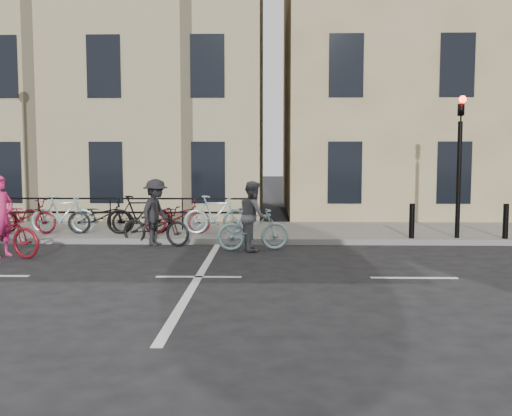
{
  "coord_description": "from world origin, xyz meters",
  "views": [
    {
      "loc": [
        1.32,
        -10.45,
        2.21
      ],
      "look_at": [
        1.02,
        2.28,
        1.1
      ],
      "focal_mm": 40.0,
      "sensor_mm": 36.0,
      "label": 1
    }
  ],
  "objects_px": {
    "cyclist_grey": "(253,222)",
    "cyclist_pink": "(2,229)",
    "traffic_light": "(460,149)",
    "cyclist_dark": "(156,219)"
  },
  "relations": [
    {
      "from": "cyclist_grey",
      "to": "cyclist_pink",
      "type": "bearing_deg",
      "value": 89.31
    },
    {
      "from": "traffic_light",
      "to": "cyclist_pink",
      "type": "height_order",
      "value": "traffic_light"
    },
    {
      "from": "traffic_light",
      "to": "cyclist_grey",
      "type": "distance_m",
      "value": 5.69
    },
    {
      "from": "cyclist_pink",
      "to": "cyclist_grey",
      "type": "bearing_deg",
      "value": -61.1
    },
    {
      "from": "traffic_light",
      "to": "cyclist_grey",
      "type": "height_order",
      "value": "traffic_light"
    },
    {
      "from": "cyclist_pink",
      "to": "cyclist_dark",
      "type": "bearing_deg",
      "value": -41.45
    },
    {
      "from": "traffic_light",
      "to": "cyclist_pink",
      "type": "bearing_deg",
      "value": -168.38
    },
    {
      "from": "cyclist_pink",
      "to": "cyclist_grey",
      "type": "xyz_separation_m",
      "value": [
        5.63,
        1.02,
        0.04
      ]
    },
    {
      "from": "cyclist_dark",
      "to": "cyclist_grey",
      "type": "bearing_deg",
      "value": -88.42
    },
    {
      "from": "cyclist_pink",
      "to": "cyclist_grey",
      "type": "relative_size",
      "value": 1.21
    }
  ]
}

